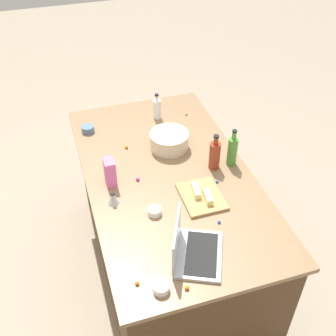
{
  "coord_description": "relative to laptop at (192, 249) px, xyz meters",
  "views": [
    {
      "loc": [
        -1.84,
        0.58,
        2.56
      ],
      "look_at": [
        0.0,
        0.0,
        0.95
      ],
      "focal_mm": 44.69,
      "sensor_mm": 36.0,
      "label": 1
    }
  ],
  "objects": [
    {
      "name": "ramekin_wide",
      "position": [
        0.33,
        0.1,
        -0.03
      ],
      "size": [
        0.08,
        0.08,
        0.04
      ],
      "primitive_type": "cylinder",
      "color": "white",
      "rests_on": "island_counter"
    },
    {
      "name": "candy_2",
      "position": [
        0.82,
        -0.13,
        -0.04
      ],
      "size": [
        0.02,
        0.02,
        0.02
      ],
      "primitive_type": "sphere",
      "color": "blue",
      "rests_on": "island_counter"
    },
    {
      "name": "candy_4",
      "position": [
        -0.08,
        0.3,
        -0.04
      ],
      "size": [
        0.02,
        0.02,
        0.02
      ],
      "primitive_type": "sphere",
      "color": "orange",
      "rests_on": "island_counter"
    },
    {
      "name": "candy_3",
      "position": [
        -0.18,
        0.09,
        -0.04
      ],
      "size": [
        0.02,
        0.02,
        0.02
      ],
      "primitive_type": "sphere",
      "color": "orange",
      "rests_on": "island_counter"
    },
    {
      "name": "candy_5",
      "position": [
        0.16,
        -0.21,
        -0.04
      ],
      "size": [
        0.02,
        0.02,
        0.02
      ],
      "primitive_type": "sphere",
      "color": "blue",
      "rests_on": "island_counter"
    },
    {
      "name": "candy_7",
      "position": [
        0.95,
        0.11,
        -0.04
      ],
      "size": [
        0.02,
        0.02,
        0.02
      ],
      "primitive_type": "sphere",
      "color": "orange",
      "rests_on": "island_counter"
    },
    {
      "name": "cutting_board",
      "position": [
        0.37,
        -0.19,
        -0.04
      ],
      "size": [
        0.28,
        0.23,
        0.02
      ],
      "primitive_type": "cube",
      "color": "#AD7F4C",
      "rests_on": "island_counter"
    },
    {
      "name": "mixing_bowl_large",
      "position": [
        0.88,
        -0.16,
        0.01
      ],
      "size": [
        0.26,
        0.26,
        0.11
      ],
      "color": "beige",
      "rests_on": "island_counter"
    },
    {
      "name": "ramekin_medium",
      "position": [
        -0.15,
        0.2,
        -0.03
      ],
      "size": [
        0.08,
        0.08,
        0.04
      ],
      "primitive_type": "cylinder",
      "color": "white",
      "rests_on": "island_counter"
    },
    {
      "name": "butter_stick_left",
      "position": [
        0.33,
        -0.22,
        -0.01
      ],
      "size": [
        0.11,
        0.05,
        0.04
      ],
      "primitive_type": "cube",
      "rotation": [
        0.0,
        0.0,
        -0.11
      ],
      "color": "#F4E58C",
      "rests_on": "cutting_board"
    },
    {
      "name": "bottle_soy",
      "position": [
        0.6,
        -0.36,
        0.05
      ],
      "size": [
        0.07,
        0.07,
        0.24
      ],
      "color": "maroon",
      "rests_on": "island_counter"
    },
    {
      "name": "butter_stick_right",
      "position": [
        0.4,
        -0.17,
        -0.01
      ],
      "size": [
        0.11,
        0.05,
        0.04
      ],
      "primitive_type": "cube",
      "rotation": [
        0.0,
        0.0,
        -0.15
      ],
      "color": "#F4E58C",
      "rests_on": "cutting_board"
    },
    {
      "name": "candy_6",
      "position": [
        1.21,
        -0.4,
        -0.04
      ],
      "size": [
        0.01,
        0.01,
        0.01
      ],
      "primitive_type": "sphere",
      "color": "green",
      "rests_on": "island_counter"
    },
    {
      "name": "island_counter",
      "position": [
        0.62,
        -0.07,
        -0.5
      ],
      "size": [
        1.77,
        0.99,
        0.9
      ],
      "color": "#4C331E",
      "rests_on": "ground"
    },
    {
      "name": "candy_1",
      "position": [
        0.62,
        0.12,
        -0.04
      ],
      "size": [
        0.02,
        0.02,
        0.02
      ],
      "primitive_type": "sphere",
      "color": "#CC3399",
      "rests_on": "island_counter"
    },
    {
      "name": "ramekin_small",
      "position": [
        1.22,
        0.32,
        -0.03
      ],
      "size": [
        0.09,
        0.09,
        0.04
      ],
      "primitive_type": "cylinder",
      "color": "slate",
      "rests_on": "island_counter"
    },
    {
      "name": "candy_bag",
      "position": [
        0.65,
        0.27,
        0.04
      ],
      "size": [
        0.09,
        0.06,
        0.17
      ],
      "primitive_type": "cube",
      "color": "pink",
      "rests_on": "island_counter"
    },
    {
      "name": "bottle_olive",
      "position": [
        0.6,
        -0.48,
        0.06
      ],
      "size": [
        0.06,
        0.06,
        0.25
      ],
      "color": "#4C8C38",
      "rests_on": "island_counter"
    },
    {
      "name": "candy_0",
      "position": [
        0.46,
        -0.33,
        -0.04
      ],
      "size": [
        0.02,
        0.02,
        0.02
      ],
      "primitive_type": "sphere",
      "color": "blue",
      "rests_on": "island_counter"
    },
    {
      "name": "ground_plane",
      "position": [
        0.62,
        -0.07,
        -0.95
      ],
      "size": [
        12.0,
        12.0,
        0.0
      ],
      "primitive_type": "plane",
      "color": "gray"
    },
    {
      "name": "bottle_vinegar",
      "position": [
        1.25,
        -0.19,
        0.03
      ],
      "size": [
        0.06,
        0.06,
        0.19
      ],
      "color": "white",
      "rests_on": "island_counter"
    },
    {
      "name": "laptop",
      "position": [
        0.0,
        0.0,
        0.0
      ],
      "size": [
        0.37,
        0.34,
        0.22
      ],
      "color": "#B7B7BC",
      "rests_on": "island_counter"
    },
    {
      "name": "kitchen_timer",
      "position": [
        0.48,
        0.29,
        -0.01
      ],
      "size": [
        0.07,
        0.07,
        0.08
      ],
      "color": "#B2B2B7",
      "rests_on": "island_counter"
    }
  ]
}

